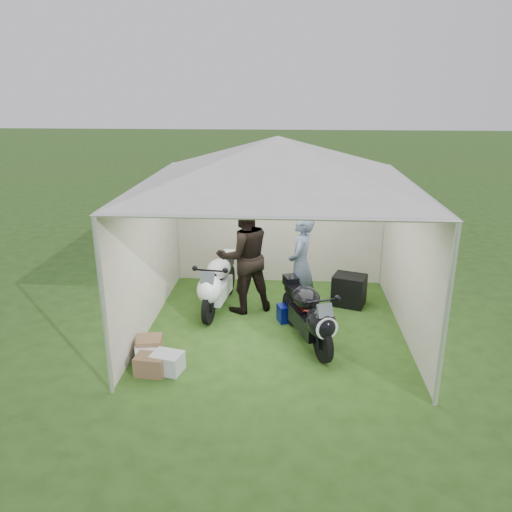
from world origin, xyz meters
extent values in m
plane|color=#284917|center=(0.00, 0.00, 0.00)|extent=(80.00, 80.00, 0.00)
cylinder|color=silver|center=(-2.00, -2.00, 1.15)|extent=(0.06, 0.06, 2.30)
cylinder|color=silver|center=(2.00, -2.00, 1.15)|extent=(0.06, 0.06, 2.30)
cylinder|color=silver|center=(-2.00, 2.00, 1.15)|extent=(0.06, 0.06, 2.30)
cylinder|color=silver|center=(2.00, 2.00, 1.15)|extent=(0.06, 0.06, 2.30)
cube|color=beige|center=(0.00, 2.00, 1.15)|extent=(4.00, 0.02, 2.30)
cube|color=beige|center=(-2.00, 0.00, 1.15)|extent=(0.02, 4.00, 2.30)
cube|color=beige|center=(2.00, 0.00, 1.15)|extent=(0.02, 4.00, 2.30)
pyramid|color=silver|center=(0.00, 0.00, 2.65)|extent=(5.66, 5.66, 0.70)
cube|color=#99A5B7|center=(-1.65, 1.98, 1.85)|extent=(0.22, 0.02, 0.28)
cube|color=#99A5B7|center=(-1.30, 1.98, 1.85)|extent=(0.22, 0.02, 0.28)
cube|color=#99A5B7|center=(-0.95, 1.98, 1.85)|extent=(0.22, 0.01, 0.28)
cube|color=#99A5B7|center=(-0.60, 1.98, 1.85)|extent=(0.22, 0.01, 0.28)
cube|color=#99A5B7|center=(-1.65, 1.98, 1.55)|extent=(0.22, 0.02, 0.28)
cube|color=#99A5B7|center=(-1.30, 1.98, 1.55)|extent=(0.22, 0.01, 0.28)
cube|color=#99A5B7|center=(-0.95, 1.98, 1.55)|extent=(0.22, 0.02, 0.28)
cube|color=#99A5B7|center=(-0.60, 1.98, 1.55)|extent=(0.22, 0.01, 0.28)
cylinder|color=#D8590C|center=(0.20, 1.97, 1.95)|extent=(3.20, 0.02, 0.02)
cylinder|color=black|center=(-1.08, 0.02, 0.27)|extent=(0.16, 0.55, 0.54)
cylinder|color=black|center=(-0.92, 1.27, 0.27)|extent=(0.20, 0.56, 0.54)
cube|color=white|center=(-1.01, 0.60, 0.34)|extent=(0.41, 0.89, 0.27)
ellipsoid|color=white|center=(-1.07, 0.11, 0.56)|extent=(0.47, 0.59, 0.45)
ellipsoid|color=white|center=(-0.99, 0.69, 0.70)|extent=(0.47, 0.60, 0.32)
cube|color=black|center=(-0.95, 1.05, 0.65)|extent=(0.30, 0.57, 0.13)
cube|color=white|center=(-0.91, 1.34, 0.72)|extent=(0.23, 0.29, 0.16)
cube|color=black|center=(-0.96, 0.96, 0.50)|extent=(0.15, 0.50, 0.09)
cube|color=#3F474C|center=(-1.08, 0.00, 0.80)|extent=(0.23, 0.16, 0.19)
cylinder|color=black|center=(0.70, -1.06, 0.27)|extent=(0.27, 0.53, 0.53)
cylinder|color=black|center=(0.26, 0.11, 0.27)|extent=(0.31, 0.55, 0.53)
cube|color=black|center=(0.49, -0.52, 0.34)|extent=(0.58, 0.90, 0.27)
ellipsoid|color=black|center=(0.67, -0.97, 0.55)|extent=(0.56, 0.64, 0.45)
ellipsoid|color=black|center=(0.46, -0.43, 0.69)|extent=(0.56, 0.65, 0.31)
cube|color=black|center=(0.34, -0.10, 0.64)|extent=(0.40, 0.58, 0.12)
cube|color=black|center=(0.24, 0.18, 0.71)|extent=(0.28, 0.32, 0.16)
cube|color=maroon|center=(0.37, -0.18, 0.49)|extent=(0.25, 0.49, 0.09)
cube|color=#3F474C|center=(0.70, -1.07, 0.78)|extent=(0.25, 0.20, 0.19)
cylinder|color=white|center=(0.73, -1.16, 0.55)|extent=(0.31, 0.13, 0.32)
cube|color=#0F1DB1|center=(0.23, 0.19, 0.14)|extent=(0.44, 0.36, 0.29)
imported|color=black|center=(-0.55, 0.59, 0.98)|extent=(1.17, 1.06, 1.95)
imported|color=slate|center=(0.40, 0.49, 0.87)|extent=(0.58, 0.72, 1.74)
cube|color=black|center=(1.27, 0.92, 0.27)|extent=(0.66, 0.59, 0.55)
cube|color=silver|center=(-1.41, -1.47, 0.13)|extent=(0.46, 0.39, 0.27)
cube|color=brown|center=(-1.75, -1.11, 0.15)|extent=(0.38, 0.38, 0.30)
cube|color=silver|center=(-1.73, -1.32, 0.12)|extent=(0.40, 0.36, 0.24)
cube|color=brown|center=(-1.62, -1.54, 0.13)|extent=(0.42, 0.32, 0.26)
camera|label=1|loc=(0.18, -7.29, 3.65)|focal=35.00mm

